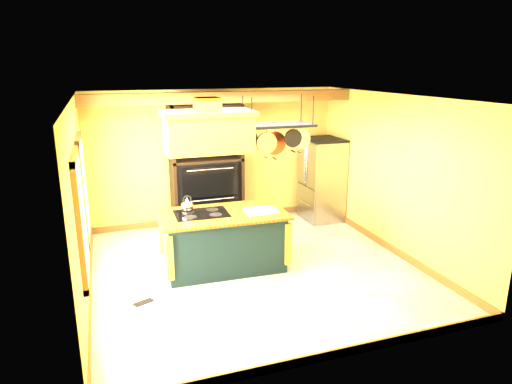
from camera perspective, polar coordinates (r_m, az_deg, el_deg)
floor at (r=7.41m, az=-0.14°, el=-9.55°), size 5.00×5.00×0.00m
ceiling at (r=6.72m, az=-0.15°, el=11.75°), size 5.00×5.00×0.00m
wall_back at (r=9.29m, az=-5.13°, el=4.37°), size 5.00×0.02×2.70m
wall_front at (r=4.77m, az=9.64°, el=-6.85°), size 5.00×0.02×2.70m
wall_left at (r=6.61m, az=-21.12°, el=-1.29°), size 0.02×5.00×2.70m
wall_right at (r=8.08m, az=16.90°, el=2.04°), size 0.02×5.00×2.70m
ceiling_beam at (r=8.35m, az=-3.99°, el=11.72°), size 5.00×0.15×0.20m
window_near at (r=5.83m, az=-21.03°, el=-2.97°), size 0.06×1.06×1.56m
window_far at (r=7.18m, az=-20.76°, el=0.44°), size 0.06×1.06×1.56m
kitchen_island at (r=7.30m, az=-4.10°, el=-6.00°), size 2.00×1.15×1.11m
range_hood at (r=6.80m, az=-6.02°, el=7.75°), size 1.33×0.75×0.80m
pot_rack at (r=7.15m, az=2.70°, el=7.54°), size 1.18×0.55×0.93m
refrigerator at (r=9.59m, az=8.22°, el=1.32°), size 0.73×0.85×1.67m
hutch at (r=9.07m, az=-6.22°, el=1.35°), size 1.38×0.62×2.44m
floor_register at (r=6.63m, az=-13.89°, el=-13.25°), size 0.30×0.22×0.01m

